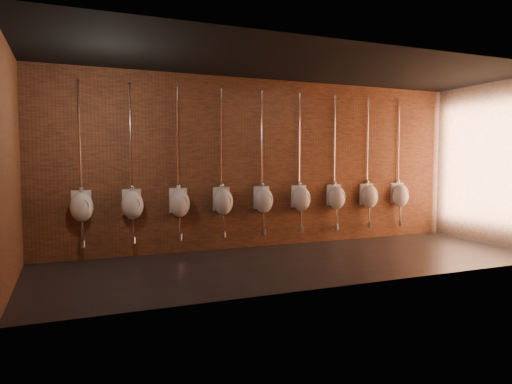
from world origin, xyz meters
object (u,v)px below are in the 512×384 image
urinal_1 (132,204)px  urinal_4 (263,200)px  urinal_7 (369,196)px  urinal_0 (82,206)px  urinal_3 (223,201)px  urinal_6 (336,197)px  urinal_2 (179,203)px  urinal_5 (301,198)px  urinal_8 (400,195)px

urinal_1 → urinal_4: bearing=0.0°
urinal_7 → urinal_1: bearing=180.0°
urinal_1 → urinal_7: same height
urinal_0 → urinal_3: same height
urinal_1 → urinal_6: size_ratio=1.00×
urinal_2 → urinal_6: bearing=0.0°
urinal_3 → urinal_1: bearing=180.0°
urinal_1 → urinal_4: (2.42, 0.00, 0.00)m
urinal_2 → urinal_1: bearing=180.0°
urinal_0 → urinal_1: size_ratio=1.00×
urinal_6 → urinal_7: same height
urinal_2 → urinal_4: same height
urinal_0 → urinal_7: (5.65, 0.00, 0.00)m
urinal_3 → urinal_4: bearing=0.0°
urinal_0 → urinal_3: 2.42m
urinal_0 → urinal_2: (1.62, 0.00, 0.00)m
urinal_3 → urinal_5: bearing=0.0°
urinal_4 → urinal_8: (3.23, 0.00, 0.00)m
urinal_5 → urinal_1: bearing=180.0°
urinal_4 → urinal_1: bearing=180.0°
urinal_8 → urinal_3: bearing=180.0°
urinal_0 → urinal_2: 1.62m
urinal_5 → urinal_8: same height
urinal_1 → urinal_3: 1.62m
urinal_7 → urinal_6: bearing=180.0°
urinal_4 → urinal_5: bearing=0.0°
urinal_3 → urinal_5: same height
urinal_1 → urinal_7: (4.85, 0.00, 0.00)m
urinal_5 → urinal_7: same height
urinal_0 → urinal_5: same height
urinal_0 → urinal_5: size_ratio=1.00×
urinal_2 → urinal_5: 2.42m
urinal_3 → urinal_6: bearing=0.0°
urinal_4 → urinal_5: 0.81m
urinal_8 → urinal_1: bearing=180.0°
urinal_6 → urinal_4: bearing=180.0°
urinal_6 → urinal_3: bearing=180.0°
urinal_0 → urinal_8: bearing=0.0°
urinal_1 → urinal_6: (4.04, 0.00, 0.00)m
urinal_8 → urinal_2: bearing=180.0°
urinal_5 → urinal_6: 0.81m
urinal_0 → urinal_5: 4.04m
urinal_3 → urinal_8: bearing=0.0°
urinal_6 → urinal_8: bearing=0.0°
urinal_3 → urinal_4: 0.81m
urinal_0 → urinal_4: bearing=0.0°
urinal_0 → urinal_4: (3.23, 0.00, 0.00)m
urinal_3 → urinal_8: (4.04, 0.00, 0.00)m
urinal_3 → urinal_6: size_ratio=1.00×
urinal_3 → urinal_5: (1.62, 0.00, 0.00)m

